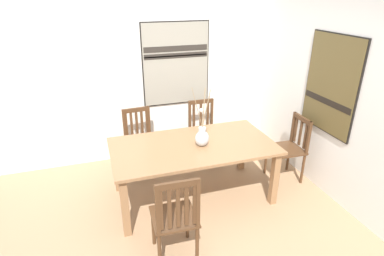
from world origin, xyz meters
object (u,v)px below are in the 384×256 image
at_px(chair_2, 290,147).
at_px(chair_0, 140,138).
at_px(painting_on_back_wall, 176,64).
at_px(painting_on_side_wall, 331,85).
at_px(centerpiece_vase, 202,136).
at_px(chair_3, 204,130).
at_px(dining_table, 193,152).
at_px(chair_1, 175,217).

bearing_deg(chair_2, chair_0, 154.64).
bearing_deg(painting_on_back_wall, painting_on_side_wall, -45.85).
xyz_separation_m(centerpiece_vase, chair_3, (0.37, 0.96, -0.38)).
bearing_deg(painting_on_back_wall, chair_0, -149.51).
height_order(centerpiece_vase, painting_on_side_wall, painting_on_side_wall).
distance_m(painting_on_back_wall, painting_on_side_wall, 2.15).
relative_size(centerpiece_vase, chair_2, 0.79).
bearing_deg(chair_3, chair_2, -44.36).
height_order(dining_table, painting_on_back_wall, painting_on_back_wall).
xyz_separation_m(painting_on_back_wall, painting_on_side_wall, (1.50, -1.54, -0.03)).
distance_m(chair_0, chair_3, 0.98).
bearing_deg(painting_on_side_wall, chair_2, 137.50).
distance_m(centerpiece_vase, chair_2, 1.35).
xyz_separation_m(chair_0, painting_on_side_wall, (2.17, -1.15, 0.91)).
distance_m(chair_3, painting_on_side_wall, 1.89).
relative_size(chair_0, chair_1, 0.93).
xyz_separation_m(dining_table, chair_3, (0.47, 0.91, -0.16)).
bearing_deg(chair_2, chair_3, 135.64).
relative_size(dining_table, painting_on_side_wall, 1.63).
distance_m(chair_0, painting_on_side_wall, 2.62).
height_order(chair_0, chair_1, chair_1).
height_order(dining_table, chair_2, chair_2).
bearing_deg(centerpiece_vase, dining_table, 149.25).
relative_size(chair_3, painting_on_side_wall, 0.77).
height_order(centerpiece_vase, chair_3, centerpiece_vase).
relative_size(chair_0, chair_3, 0.98).
bearing_deg(chair_2, painting_on_side_wall, -42.50).
bearing_deg(painting_on_back_wall, centerpiece_vase, -92.81).
bearing_deg(chair_1, dining_table, 62.67).
bearing_deg(chair_1, chair_3, 62.64).
bearing_deg(chair_0, painting_on_back_wall, 30.49).
xyz_separation_m(centerpiece_vase, chair_2, (1.29, 0.07, -0.38)).
height_order(dining_table, painting_on_side_wall, painting_on_side_wall).
relative_size(chair_0, painting_on_back_wall, 0.74).
bearing_deg(centerpiece_vase, chair_2, 2.90).
xyz_separation_m(dining_table, painting_on_back_wall, (0.16, 1.30, 0.78)).
relative_size(dining_table, painting_on_back_wall, 1.59).
bearing_deg(chair_1, centerpiece_vase, 56.61).
height_order(painting_on_back_wall, painting_on_side_wall, painting_on_back_wall).
distance_m(dining_table, chair_3, 1.03).
bearing_deg(chair_2, painting_on_back_wall, 133.46).
height_order(chair_2, painting_on_side_wall, painting_on_side_wall).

